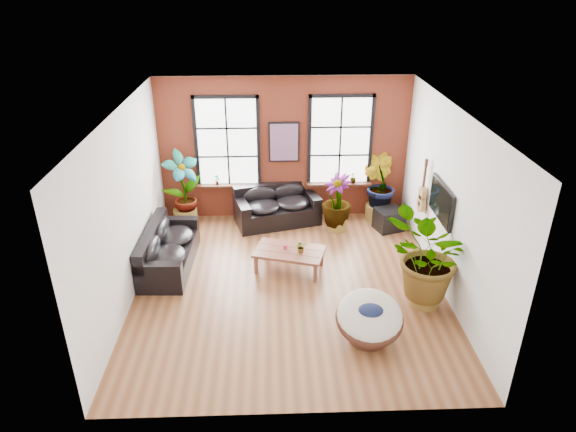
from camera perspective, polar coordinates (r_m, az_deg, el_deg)
name	(u,v)px	position (r m, az deg, el deg)	size (l,w,h in m)	color
room	(289,203)	(9.59, 0.10, 1.47)	(6.04, 6.54, 3.54)	brown
sofa_back	(277,206)	(12.61, -1.27, 1.09)	(2.18, 1.47, 0.92)	black
sofa_left	(166,250)	(11.04, -13.35, -3.67)	(1.00, 2.22, 0.87)	black
coffee_table	(289,253)	(10.63, 0.15, -4.08)	(1.58, 1.17, 0.54)	brown
papasan_chair	(369,318)	(8.84, 9.03, -11.15)	(1.22, 1.24, 0.85)	#472519
poster	(284,142)	(12.35, -0.44, 8.21)	(0.74, 0.06, 0.98)	black
tv_wall_unit	(435,201)	(10.60, 16.06, 1.66)	(0.13, 1.86, 1.20)	black
media_box	(389,219)	(12.54, 11.16, -0.36)	(0.77, 0.70, 0.53)	black
pot_back_left	(186,217)	(12.79, -11.29, -0.08)	(0.65, 0.65, 0.42)	olive
pot_back_right	(376,212)	(13.03, 9.72, 0.47)	(0.69, 0.69, 0.38)	olive
pot_right_wall	(425,295)	(10.03, 14.96, -8.51)	(0.68, 0.68, 0.39)	olive
pot_mid	(337,223)	(12.38, 5.47, -0.74)	(0.61, 0.61, 0.35)	olive
floor_plant_back_left	(183,186)	(12.45, -11.56, 3.25)	(0.92, 0.62, 1.74)	#103D14
floor_plant_back_right	(378,185)	(12.78, 10.01, 3.46)	(0.84, 0.67, 1.52)	#103D14
floor_plant_right_wall	(429,259)	(9.56, 15.41, -4.58)	(1.54, 1.34, 1.71)	#103D14
floor_plant_mid	(337,200)	(12.13, 5.44, 1.76)	(0.70, 0.70, 1.26)	#103D14
table_plant	(301,247)	(10.49, 1.47, -3.44)	(0.22, 0.19, 0.24)	#103D14
sill_plant_left	(217,180)	(12.68, -7.92, 4.04)	(0.14, 0.10, 0.27)	#103D14
sill_plant_right	(353,178)	(12.77, 7.24, 4.25)	(0.15, 0.15, 0.27)	#103D14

